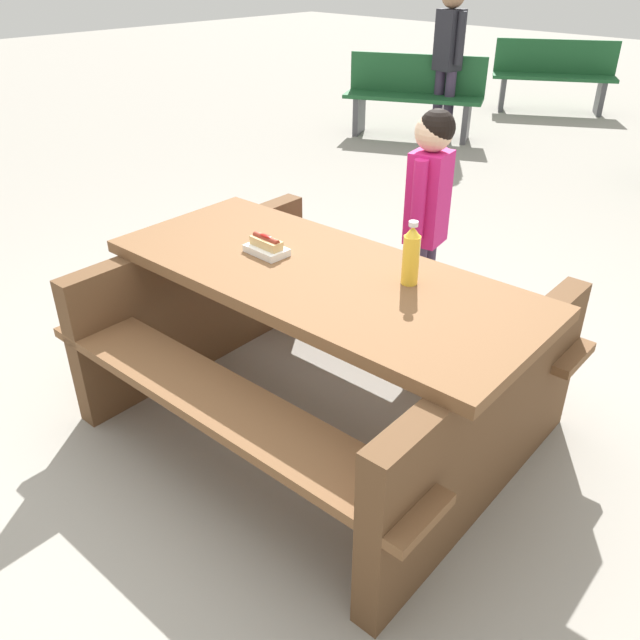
{
  "coord_description": "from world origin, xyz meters",
  "views": [
    {
      "loc": [
        -1.61,
        1.66,
        1.86
      ],
      "look_at": [
        0.0,
        0.0,
        0.52
      ],
      "focal_mm": 36.38,
      "sensor_mm": 36.0,
      "label": 1
    }
  ],
  "objects_px": {
    "child_in_coat": "(428,199)",
    "picnic_table": "(320,337)",
    "park_bench_far": "(414,94)",
    "park_bench_mid": "(554,74)",
    "bystander_adult": "(449,41)",
    "soda_bottle": "(411,255)",
    "hotdog_tray": "(266,247)"
  },
  "relations": [
    {
      "from": "child_in_coat",
      "to": "bystander_adult",
      "type": "xyz_separation_m",
      "value": [
        2.4,
        -3.64,
        0.22
      ]
    },
    {
      "from": "soda_bottle",
      "to": "bystander_adult",
      "type": "relative_size",
      "value": 0.16
    },
    {
      "from": "park_bench_mid",
      "to": "bystander_adult",
      "type": "bearing_deg",
      "value": 83.73
    },
    {
      "from": "picnic_table",
      "to": "child_in_coat",
      "type": "xyz_separation_m",
      "value": [
        0.15,
        -0.92,
        0.33
      ]
    },
    {
      "from": "park_bench_far",
      "to": "bystander_adult",
      "type": "distance_m",
      "value": 0.64
    },
    {
      "from": "picnic_table",
      "to": "hotdog_tray",
      "type": "distance_m",
      "value": 0.44
    },
    {
      "from": "bystander_adult",
      "to": "child_in_coat",
      "type": "bearing_deg",
      "value": 123.36
    },
    {
      "from": "bystander_adult",
      "to": "park_bench_mid",
      "type": "bearing_deg",
      "value": -96.27
    },
    {
      "from": "picnic_table",
      "to": "park_bench_far",
      "type": "xyz_separation_m",
      "value": [
        2.82,
        -4.38,
        0.0
      ]
    },
    {
      "from": "soda_bottle",
      "to": "bystander_adult",
      "type": "xyz_separation_m",
      "value": [
        2.86,
        -4.41,
        0.14
      ]
    },
    {
      "from": "hotdog_tray",
      "to": "park_bench_far",
      "type": "bearing_deg",
      "value": -60.09
    },
    {
      "from": "child_in_coat",
      "to": "picnic_table",
      "type": "bearing_deg",
      "value": 99.08
    },
    {
      "from": "bystander_adult",
      "to": "park_bench_far",
      "type": "bearing_deg",
      "value": 34.66
    },
    {
      "from": "child_in_coat",
      "to": "park_bench_far",
      "type": "relative_size",
      "value": 0.8
    },
    {
      "from": "child_in_coat",
      "to": "bystander_adult",
      "type": "relative_size",
      "value": 0.78
    },
    {
      "from": "hotdog_tray",
      "to": "soda_bottle",
      "type": "bearing_deg",
      "value": -161.71
    },
    {
      "from": "picnic_table",
      "to": "bystander_adult",
      "type": "bearing_deg",
      "value": -60.86
    },
    {
      "from": "child_in_coat",
      "to": "bystander_adult",
      "type": "bearing_deg",
      "value": -56.64
    },
    {
      "from": "soda_bottle",
      "to": "child_in_coat",
      "type": "bearing_deg",
      "value": -58.62
    },
    {
      "from": "picnic_table",
      "to": "park_bench_mid",
      "type": "distance_m",
      "value": 7.03
    },
    {
      "from": "hotdog_tray",
      "to": "bystander_adult",
      "type": "bearing_deg",
      "value": -63.74
    },
    {
      "from": "park_bench_mid",
      "to": "bystander_adult",
      "type": "xyz_separation_m",
      "value": [
        0.23,
        2.07,
        0.55
      ]
    },
    {
      "from": "soda_bottle",
      "to": "child_in_coat",
      "type": "height_order",
      "value": "child_in_coat"
    },
    {
      "from": "picnic_table",
      "to": "hotdog_tray",
      "type": "relative_size",
      "value": 10.45
    },
    {
      "from": "park_bench_mid",
      "to": "bystander_adult",
      "type": "height_order",
      "value": "bystander_adult"
    },
    {
      "from": "hotdog_tray",
      "to": "bystander_adult",
      "type": "height_order",
      "value": "bystander_adult"
    },
    {
      "from": "hotdog_tray",
      "to": "park_bench_far",
      "type": "relative_size",
      "value": 0.12
    },
    {
      "from": "hotdog_tray",
      "to": "park_bench_far",
      "type": "distance_m",
      "value": 5.1
    },
    {
      "from": "soda_bottle",
      "to": "park_bench_mid",
      "type": "xyz_separation_m",
      "value": [
        2.64,
        -6.48,
        -0.42
      ]
    },
    {
      "from": "picnic_table",
      "to": "park_bench_far",
      "type": "relative_size",
      "value": 1.24
    },
    {
      "from": "park_bench_far",
      "to": "park_bench_mid",
      "type": "bearing_deg",
      "value": -102.42
    },
    {
      "from": "hotdog_tray",
      "to": "child_in_coat",
      "type": "distance_m",
      "value": 0.97
    }
  ]
}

